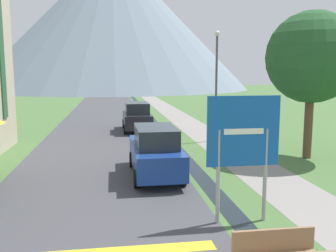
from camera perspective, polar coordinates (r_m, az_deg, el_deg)
name	(u,v)px	position (r m, az deg, el deg)	size (l,w,h in m)	color
ground_plane	(142,130)	(24.34, -4.01, -0.58)	(160.00, 160.00, 0.00)	#476B38
road	(105,114)	(34.18, -9.55, 1.88)	(6.40, 60.00, 0.01)	#424247
footpath	(172,112)	(34.62, 0.60, 2.07)	(2.20, 60.00, 0.01)	gray
drainage_channel	(146,113)	(34.32, -3.36, 2.00)	(0.60, 60.00, 0.00)	black
mountain_distant	(113,20)	(86.86, -8.43, 15.70)	(59.46, 59.46, 30.28)	slate
road_sign	(243,142)	(9.27, 11.37, -2.34)	(1.82, 0.11, 3.16)	#9E9EA3
parked_car_near	(155,151)	(13.41, -1.95, -3.87)	(1.71, 4.34, 1.82)	navy
parked_car_far	(137,117)	(23.77, -4.75, 1.42)	(1.77, 4.06, 1.82)	black
streetlamp	(216,78)	(20.18, 7.38, 7.32)	(0.28, 0.28, 5.85)	#515156
tree_by_path	(312,58)	(17.11, 21.08, 9.70)	(3.87, 3.87, 6.27)	brown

